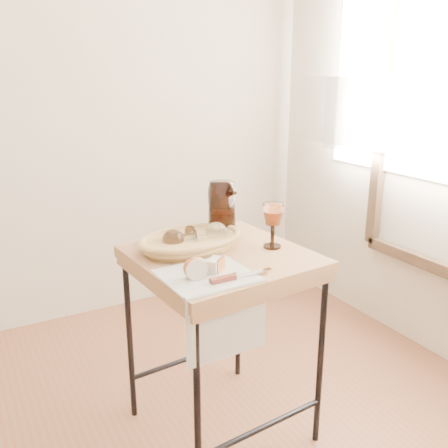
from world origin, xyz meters
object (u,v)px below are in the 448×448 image
bread_basket (191,243)px  pitcher (222,209)px  side_table (222,345)px  tea_towel (207,275)px  goblet_lying_b (207,235)px  table_knife (239,275)px  wine_goblet (273,225)px  goblet_lying_a (181,237)px  apple_half (195,267)px

bread_basket → pitcher: (0.18, 0.09, 0.09)m
side_table → bread_basket: 0.43m
tea_towel → bread_basket: 0.27m
goblet_lying_b → table_knife: bearing=-103.1°
bread_basket → wine_goblet: 0.32m
tea_towel → goblet_lying_a: 0.28m
bread_basket → table_knife: (0.02, -0.33, -0.01)m
tea_towel → goblet_lying_b: (0.12, 0.24, 0.05)m
goblet_lying_b → wine_goblet: (0.23, -0.11, 0.03)m
goblet_lying_b → table_knife: (-0.04, -0.31, -0.04)m
wine_goblet → goblet_lying_a: bearing=155.1°
goblet_lying_b → pitcher: 0.18m
side_table → tea_towel: tea_towel is taller
pitcher → table_knife: pitcher is taller
wine_goblet → apple_half: wine_goblet is taller
side_table → wine_goblet: bearing=-10.1°
pitcher → tea_towel: bearing=-109.2°
pitcher → table_knife: (-0.17, -0.42, -0.10)m
wine_goblet → table_knife: size_ratio=0.78×
apple_half → goblet_lying_b: bearing=62.9°
goblet_lying_a → goblet_lying_b: goblet_lying_b is taller
bread_basket → goblet_lying_b: 0.07m
bread_basket → apple_half: (-0.11, -0.26, 0.01)m
side_table → goblet_lying_b: (-0.02, 0.07, 0.44)m
bread_basket → apple_half: bearing=-119.0°
bread_basket → goblet_lying_b: bearing=-28.0°
goblet_lying_a → pitcher: bearing=172.4°
bread_basket → pitcher: 0.22m
goblet_lying_a → wine_goblet: (0.32, -0.15, 0.04)m
goblet_lying_b → apple_half: goblet_lying_b is taller
tea_towel → apple_half: 0.06m
bread_basket → goblet_lying_b: goblet_lying_b is taller
side_table → pitcher: 0.54m
goblet_lying_b → apple_half: (-0.17, -0.24, -0.01)m
goblet_lying_a → apple_half: goblet_lying_a is taller
goblet_lying_a → pitcher: pitcher is taller
goblet_lying_b → pitcher: pitcher is taller
tea_towel → wine_goblet: bearing=18.4°
tea_towel → table_knife: 0.11m
bread_basket → goblet_lying_a: size_ratio=2.85×
goblet_lying_b → wine_goblet: bearing=-31.2°
side_table → pitcher: pitcher is taller
pitcher → goblet_lying_a: bearing=-144.7°
goblet_lying_a → goblet_lying_b: (0.09, -0.04, 0.00)m
tea_towel → goblet_lying_a: size_ratio=2.23×
goblet_lying_b → wine_goblet: 0.25m
side_table → apple_half: size_ratio=9.77×
pitcher → table_knife: 0.47m
tea_towel → goblet_lying_b: 0.27m
tea_towel → pitcher: (0.25, 0.35, 0.11)m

